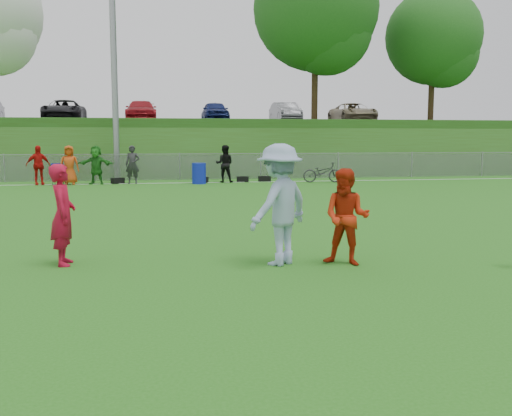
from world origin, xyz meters
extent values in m
plane|color=#216415|center=(0.00, 0.00, 0.00)|extent=(120.00, 120.00, 0.00)
cube|color=white|center=(0.00, 18.00, 0.01)|extent=(60.00, 0.10, 0.01)
cube|color=gray|center=(0.00, 20.00, 0.60)|extent=(58.00, 0.02, 1.20)
cube|color=gray|center=(0.00, 20.00, 1.25)|extent=(58.00, 0.04, 0.04)
cylinder|color=gray|center=(-3.00, 20.80, 6.00)|extent=(0.30, 0.30, 12.00)
cube|color=#2B4F16|center=(0.00, 31.00, 1.50)|extent=(120.00, 18.00, 3.00)
cube|color=black|center=(0.00, 33.00, 3.05)|extent=(120.00, 12.00, 0.10)
cylinder|color=black|center=(8.00, 24.50, 7.25)|extent=(0.36, 0.36, 8.50)
sphere|color=#144B16|center=(8.00, 24.50, 9.38)|extent=(7.14, 7.14, 7.14)
sphere|color=#144B16|center=(8.60, 24.20, 8.10)|extent=(5.10, 5.10, 5.10)
cylinder|color=black|center=(16.00, 26.00, 6.50)|extent=(0.36, 0.36, 7.00)
sphere|color=#144B16|center=(16.00, 26.00, 8.25)|extent=(5.88, 5.88, 5.88)
sphere|color=#144B16|center=(16.60, 25.70, 7.20)|extent=(4.20, 4.20, 4.20)
imported|color=black|center=(-7.00, 32.00, 3.82)|extent=(2.39, 5.18, 1.44)
imported|color=maroon|center=(-2.00, 32.00, 3.82)|extent=(2.02, 4.96, 1.44)
imported|color=navy|center=(3.00, 32.00, 3.82)|extent=(1.70, 4.23, 1.44)
imported|color=slate|center=(8.00, 32.00, 3.82)|extent=(1.52, 4.37, 1.44)
imported|color=gray|center=(13.00, 32.00, 3.82)|extent=(2.39, 5.18, 1.44)
imported|color=red|center=(-6.13, 18.00, 0.85)|extent=(1.07, 0.73, 1.69)
imported|color=#CA4613|center=(-4.84, 18.00, 0.85)|extent=(0.87, 0.60, 1.69)
imported|color=#23761F|center=(-3.72, 18.00, 0.85)|extent=(1.65, 0.85, 1.69)
imported|color=#29292B|center=(-2.15, 18.00, 0.85)|extent=(0.66, 0.47, 1.69)
imported|color=black|center=(1.95, 18.00, 0.85)|extent=(0.95, 0.82, 1.69)
cube|color=black|center=(-2.82, 18.10, 0.13)|extent=(0.61, 0.54, 0.26)
cube|color=black|center=(0.91, 18.10, 0.13)|extent=(0.62, 0.50, 0.26)
cube|color=black|center=(2.79, 18.10, 0.13)|extent=(0.58, 0.35, 0.26)
cube|color=black|center=(3.82, 18.10, 0.13)|extent=(0.56, 0.29, 0.26)
imported|color=#AE0C28|center=(-2.63, 1.47, 0.80)|extent=(0.41, 0.60, 1.60)
imported|color=red|center=(1.77, 0.68, 0.77)|extent=(0.94, 0.89, 1.53)
imported|color=#90A6C8|center=(0.74, 0.91, 0.96)|extent=(1.41, 1.33, 1.92)
cylinder|color=#1021B2|center=(0.73, 17.39, 0.46)|extent=(0.75, 0.75, 0.92)
cube|color=#0D1E93|center=(-5.25, 17.71, 0.41)|extent=(0.67, 0.67, 0.05)
cube|color=#0D1E93|center=(-5.34, 17.94, 0.67)|extent=(0.49, 0.23, 0.52)
imported|color=#28292B|center=(6.34, 17.20, 0.46)|extent=(1.82, 0.82, 0.93)
camera|label=1|loc=(-1.19, -7.82, 2.00)|focal=40.00mm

